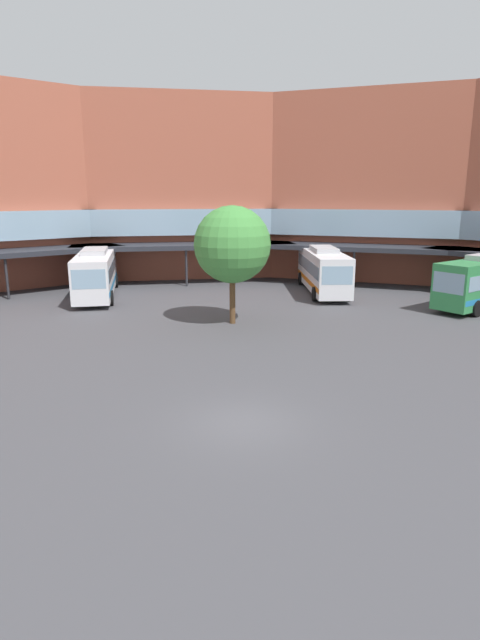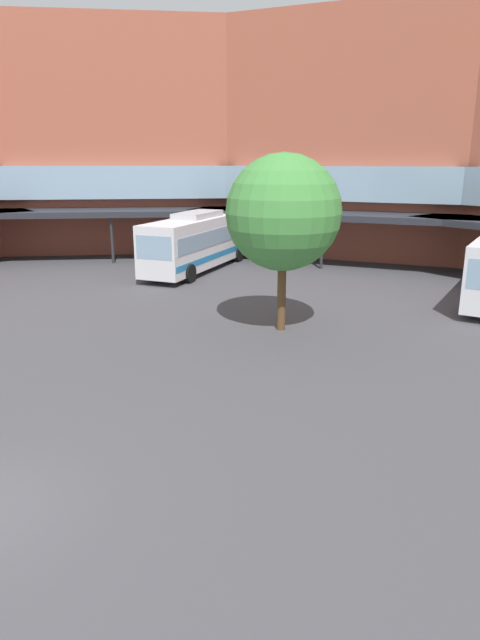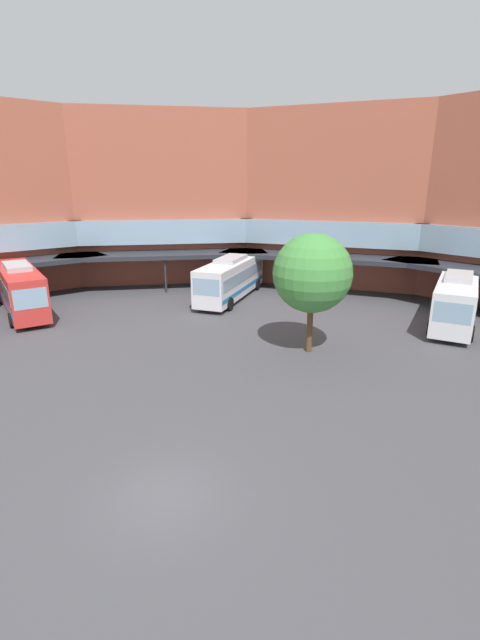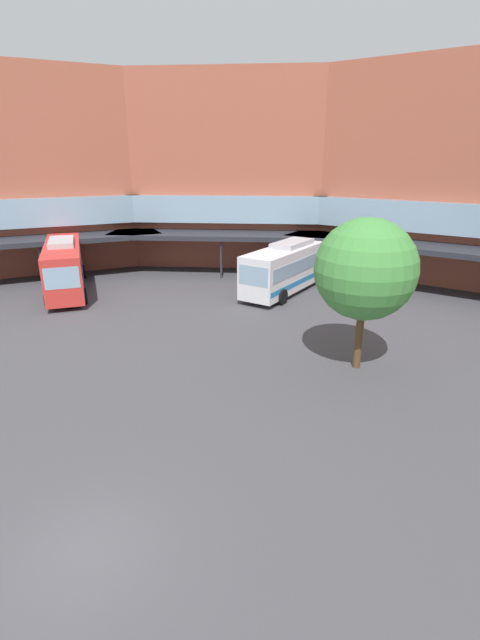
% 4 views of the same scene
% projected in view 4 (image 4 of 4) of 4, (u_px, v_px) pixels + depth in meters
% --- Properties ---
extents(ground_plane, '(120.22, 120.22, 0.00)m').
position_uv_depth(ground_plane, '(88.00, 552.00, 11.78)').
color(ground_plane, '#47474C').
extents(station_building, '(77.07, 46.55, 16.71)m').
position_uv_depth(station_building, '(368.00, 192.00, 24.28)').
color(station_building, '#AD5942').
rests_on(station_building, ground).
extents(bus_0, '(10.29, 8.66, 3.95)m').
position_uv_depth(bus_0, '(64.00, 265.00, 34.03)').
color(bus_0, red).
rests_on(bus_0, ground).
extents(bus_2, '(2.98, 11.21, 3.74)m').
position_uv_depth(bus_2, '(291.00, 265.00, 34.51)').
color(bus_2, white).
rests_on(bus_2, ground).
extents(plaza_tree, '(4.67, 4.67, 7.23)m').
position_uv_depth(plaza_tree, '(365.00, 270.00, 20.49)').
color(plaza_tree, brown).
rests_on(plaza_tree, ground).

